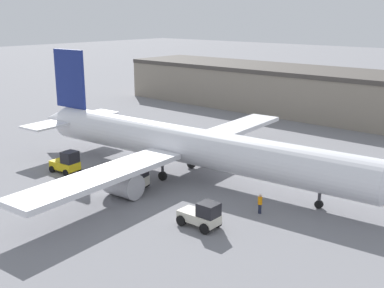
% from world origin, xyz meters
% --- Properties ---
extents(ground_plane, '(400.00, 400.00, 0.00)m').
position_xyz_m(ground_plane, '(0.00, 0.00, 0.00)').
color(ground_plane, slate).
extents(terminal_building, '(75.99, 13.65, 7.34)m').
position_xyz_m(terminal_building, '(-3.51, 36.82, 3.68)').
color(terminal_building, gray).
rests_on(terminal_building, ground_plane).
extents(airplane, '(44.51, 38.77, 12.04)m').
position_xyz_m(airplane, '(-1.08, -0.09, 3.26)').
color(airplane, white).
rests_on(airplane, ground_plane).
extents(ground_crew_worker, '(0.37, 0.37, 1.69)m').
position_xyz_m(ground_crew_worker, '(10.18, -3.12, 0.90)').
color(ground_crew_worker, '#1E2338').
rests_on(ground_crew_worker, ground_plane).
extents(baggage_tug, '(3.38, 1.90, 2.18)m').
position_xyz_m(baggage_tug, '(8.30, -8.37, 1.02)').
color(baggage_tug, beige).
rests_on(baggage_tug, ground_plane).
extents(belt_loader_truck, '(3.25, 2.43, 2.58)m').
position_xyz_m(belt_loader_truck, '(-2.09, -5.93, 1.18)').
color(belt_loader_truck, beige).
rests_on(belt_loader_truck, ground_plane).
extents(pushback_tug, '(3.21, 2.28, 2.36)m').
position_xyz_m(pushback_tug, '(-10.93, -7.36, 1.06)').
color(pushback_tug, yellow).
rests_on(pushback_tug, ground_plane).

